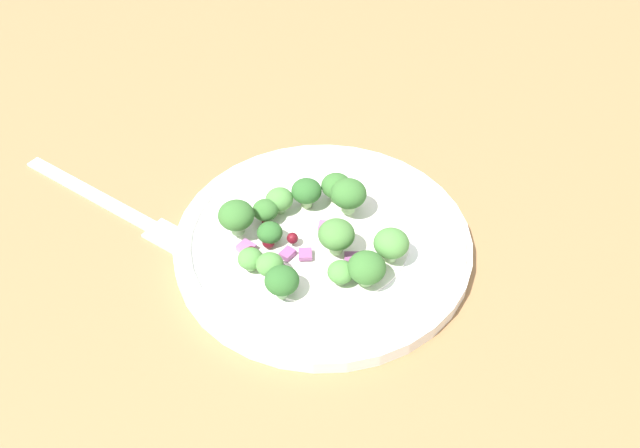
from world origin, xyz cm
name	(u,v)px	position (x,y,z in cm)	size (l,w,h in cm)	color
ground_plane	(326,246)	(0.00, 0.00, -1.00)	(180.00, 180.00, 2.00)	olive
plate	(320,240)	(0.24, 1.17, 0.86)	(23.71, 23.71, 1.70)	white
dressing_pool	(320,236)	(0.24, 1.17, 1.30)	(13.75, 13.75, 0.20)	white
broccoli_floret_0	(340,187)	(-0.30, -3.18, 2.94)	(2.50, 2.50, 2.53)	#ADD18E
broccoli_floret_1	(349,194)	(-1.34, -1.84, 3.55)	(2.89, 2.89, 2.93)	#9EC684
broccoli_floret_2	(336,235)	(-1.44, 2.69, 3.40)	(2.81, 2.81, 2.84)	#9EC684
broccoli_floret_3	(367,268)	(-4.28, 5.01, 2.98)	(2.85, 2.85, 2.88)	#9EC684
broccoli_floret_4	(282,281)	(1.41, 7.60, 2.80)	(2.53, 2.53, 2.56)	#8EB77A
broccoli_floret_5	(341,273)	(-2.46, 5.45, 2.46)	(2.01, 2.01, 2.03)	#9EC684
broccoli_floret_6	(270,265)	(2.76, 6.24, 2.69)	(2.07, 2.07, 2.09)	#ADD18E
broccoli_floret_7	(279,200)	(4.14, -0.74, 2.66)	(2.26, 2.26, 2.28)	#9EC684
broccoli_floret_8	(236,216)	(6.55, 2.73, 3.50)	(2.83, 2.83, 2.87)	#8EB77A
broccoli_floret_9	(391,244)	(-5.58, 2.24, 3.07)	(2.71, 2.71, 2.75)	#ADD18E
broccoli_floret_10	(265,210)	(4.89, 0.68, 2.58)	(2.09, 2.09, 2.11)	#8EB77A
broccoli_floret_11	(250,259)	(4.43, 5.83, 2.43)	(1.93, 1.93, 1.96)	#ADD18E
broccoli_floret_12	(306,192)	(2.18, -1.89, 3.00)	(2.48, 2.48, 2.51)	#ADD18E
broccoli_floret_13	(270,233)	(3.84, 2.85, 2.42)	(2.01, 2.01, 2.04)	#8EB77A
cranberry_0	(268,242)	(3.80, 3.40, 1.97)	(0.99, 0.99, 0.99)	maroon
cranberry_1	(266,222)	(4.67, 1.29, 1.93)	(0.71, 0.71, 0.71)	maroon
cranberry_2	(251,252)	(4.68, 4.92, 2.16)	(0.95, 0.95, 0.95)	#4C0A14
cranberry_3	(292,238)	(2.04, 2.74, 2.21)	(0.90, 0.90, 0.90)	maroon
cranberry_4	(241,214)	(6.94, 0.93, 1.96)	(0.93, 0.93, 0.93)	maroon
cranberry_5	(385,249)	(-5.06, 1.76, 1.85)	(0.98, 0.98, 0.98)	#4C0A14
onion_bit_0	(321,225)	(0.32, 0.52, 1.90)	(1.03, 0.86, 0.49)	#A35B93
onion_bit_1	(305,254)	(0.74, 3.72, 1.78)	(1.09, 1.02, 0.35)	#934C84
onion_bit_2	(246,248)	(5.37, 4.18, 1.73)	(1.23, 1.11, 0.54)	#A35B93
onion_bit_3	(283,271)	(2.00, 5.62, 1.56)	(0.87, 0.83, 0.39)	#934C84
onion_bit_4	(352,258)	(-2.81, 3.10, 1.67)	(0.99, 1.20, 0.42)	#934C84
onion_bit_5	(288,254)	(2.11, 3.95, 1.69)	(1.09, 0.89, 0.46)	#934C84
fork	(113,205)	(18.54, 1.08, 0.25)	(18.12, 7.96, 0.50)	silver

